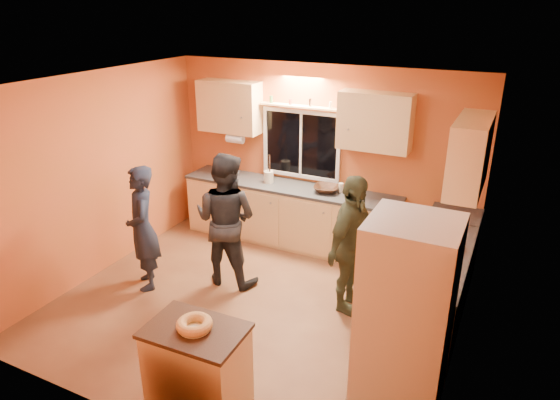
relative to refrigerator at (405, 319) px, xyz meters
The scene contains 14 objects.
ground 2.24m from the refrigerator, 157.06° to the left, with size 4.50×4.50×0.00m, color brown.
room_shell 2.26m from the refrigerator, 145.60° to the left, with size 4.54×4.04×2.61m.
back_counter 3.16m from the refrigerator, 126.89° to the left, with size 4.23×0.62×0.90m.
right_counter 1.38m from the refrigerator, 87.36° to the left, with size 0.62×1.84×0.90m.
refrigerator is the anchor object (origin of this frame).
island 1.83m from the refrigerator, 153.00° to the right, with size 0.86×0.60×0.82m.
bundt_pastry 1.77m from the refrigerator, 153.00° to the right, with size 0.31×0.31×0.09m, color tan.
person_left 3.40m from the refrigerator, 169.71° to the left, with size 0.58×0.38×1.58m, color black.
person_center 2.74m from the refrigerator, 155.00° to the left, with size 0.83×0.65×1.71m, color black.
person_right 1.53m from the refrigerator, 125.61° to the left, with size 0.96×0.40×1.65m, color #353723.
mixing_bowl 3.01m from the refrigerator, 123.88° to the left, with size 0.35×0.35×0.08m, color black.
utensil_crock 3.58m from the refrigerator, 135.94° to the left, with size 0.14×0.14×0.17m, color beige.
potted_plant 0.53m from the refrigerator, 82.48° to the left, with size 0.30×0.26×0.33m, color gray.
red_box 1.53m from the refrigerator, 84.77° to the left, with size 0.16×0.12×0.07m, color #9F2518.
Camera 1 is at (2.49, -4.41, 3.38)m, focal length 32.00 mm.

